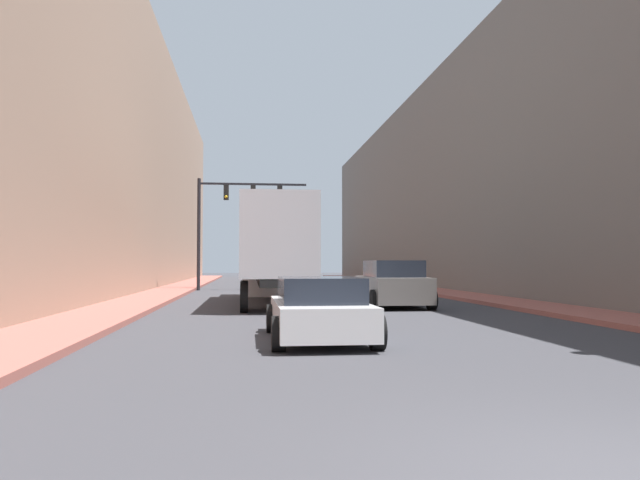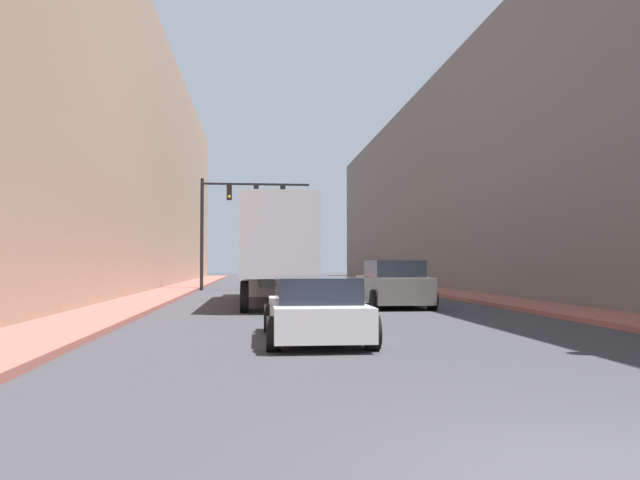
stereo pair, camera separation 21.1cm
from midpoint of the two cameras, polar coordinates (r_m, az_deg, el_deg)
sidewalk_right at (r=35.54m, az=10.25°, el=-4.55°), size 2.32×80.00×0.15m
sidewalk_left at (r=34.42m, az=-13.22°, el=-4.60°), size 2.32×80.00×0.15m
building_right at (r=37.22m, az=16.37°, el=5.74°), size 6.00×80.00×13.27m
building_left at (r=35.72m, az=-19.81°, el=8.15°), size 6.00×80.00×15.78m
semi_truck at (r=25.38m, az=-4.00°, el=-0.76°), size 2.50×12.70×3.86m
sedan_car at (r=12.92m, az=0.00°, el=-6.39°), size 2.05×4.46×1.30m
suv_car at (r=22.87m, az=6.95°, el=-4.09°), size 2.22×4.58×1.68m
traffic_signal_gantry at (r=37.29m, az=-7.98°, el=2.68°), size 6.44×0.35×6.59m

